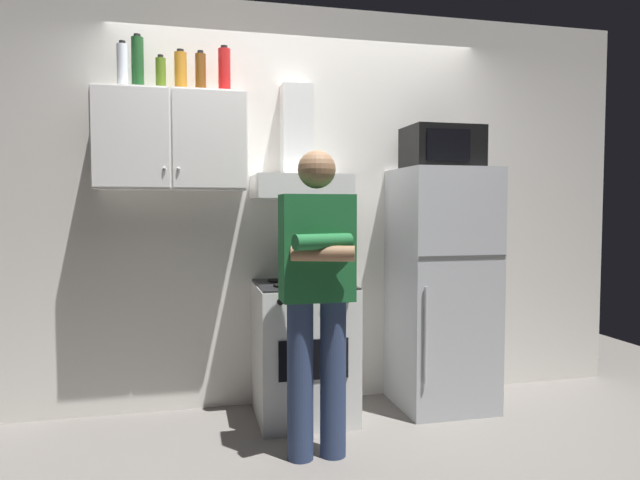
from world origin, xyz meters
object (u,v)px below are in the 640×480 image
Objects in this scene: stove_oven at (303,350)px; cooking_pot at (328,275)px; bottle_wine_green at (138,64)px; bottle_beer_brown at (201,74)px; upper_cabinet at (172,141)px; bottle_liquor_amber at (181,73)px; bottle_olive_oil at (161,75)px; refrigerator at (441,288)px; microwave at (442,148)px; bottle_soda_red at (224,71)px; range_hood at (299,168)px; bottle_vodka_clear at (123,67)px; person_standing at (317,291)px.

cooking_pot is at bearing -42.49° from stove_oven.
bottle_wine_green reaches higher than cooking_pot.
cooking_pot is at bearing -20.66° from bottle_beer_brown.
bottle_wine_green is (-1.00, 0.17, 1.78)m from stove_oven.
upper_cabinet is 2.60× the size of bottle_wine_green.
bottle_beer_brown reaches higher than upper_cabinet.
bottle_liquor_amber is at bearing -1.37° from bottle_wine_green.
upper_cabinet is 0.41m from bottle_olive_oil.
cooking_pot is (-0.82, -0.12, 0.13)m from refrigerator.
bottle_olive_oil is at bearing -177.72° from bottle_beer_brown.
microwave reaches higher than stove_oven.
stove_oven is at bearing -15.30° from bottle_soda_red.
stove_oven is 2.05m from bottle_wine_green.
upper_cabinet is at bearing -11.85° from bottle_wine_green.
bottle_beer_brown reaches higher than cooking_pot.
upper_cabinet is 3.00× the size of bottle_soda_red.
bottle_beer_brown is at bearing 176.57° from range_hood.
bottle_beer_brown is 0.78× the size of bottle_wine_green.
range_hood is at bearing 172.45° from refrigerator.
stove_oven is at bearing -90.00° from range_hood.
bottle_olive_oil is at bearing 175.15° from refrigerator.
refrigerator is 0.84m from cooking_pot.
microwave is at bearing -6.46° from range_hood.
range_hood is 2.50× the size of bottle_soda_red.
microwave is (-0.00, 0.02, 0.94)m from refrigerator.
microwave is (0.95, 0.02, 1.31)m from stove_oven.
bottle_beer_brown is (0.24, 0.01, 0.02)m from bottle_olive_oil.
bottle_soda_red is (0.27, -0.03, 0.02)m from bottle_liquor_amber.
cooking_pot reaches higher than stove_oven.
bottle_olive_oil is 0.78× the size of bottle_vodka_clear.
bottle_olive_oil is 0.84× the size of bottle_beer_brown.
bottle_wine_green reaches higher than refrigerator.
bottle_vodka_clear reaches higher than bottle_beer_brown.
bottle_vodka_clear is at bearing -175.92° from bottle_beer_brown.
bottle_soda_red is (-0.61, 0.25, 1.27)m from cooking_pot.
range_hood reaches higher than upper_cabinet.
upper_cabinet is 3.11× the size of bottle_vodka_clear.
bottle_liquor_amber is at bearing 162.22° from cooking_pot.
refrigerator is at bearing -89.10° from microwave.
upper_cabinet is 3.35× the size of bottle_liquor_amber.
bottle_liquor_amber is 0.34m from bottle_vodka_clear.
bottle_wine_green is (0.08, 0.04, 0.03)m from bottle_vodka_clear.
upper_cabinet is at bearing -179.91° from range_hood.
bottle_liquor_amber reaches higher than refrigerator.
range_hood is 0.47× the size of refrigerator.
refrigerator is at bearing -5.93° from bottle_beer_brown.
bottle_olive_oil is at bearing 164.57° from cooking_pot.
bottle_liquor_amber reaches higher than stove_oven.
cooking_pot is (0.18, 0.49, 0.03)m from person_standing.
range_hood is 2.79× the size of bottle_liquor_amber.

